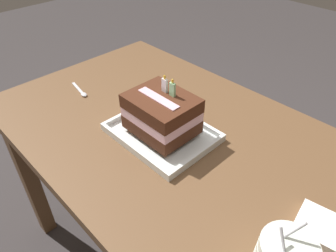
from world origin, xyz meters
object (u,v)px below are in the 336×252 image
(foil_tray, at_px, (162,133))
(birthday_cake, at_px, (162,114))
(serving_spoon_near_tray, at_px, (82,92))
(napkin_pile, at_px, (320,227))

(foil_tray, distance_m, birthday_cake, 0.07)
(serving_spoon_near_tray, height_order, napkin_pile, napkin_pile)
(serving_spoon_near_tray, bearing_deg, foil_tray, 6.96)
(birthday_cake, bearing_deg, foil_tray, -90.00)
(foil_tray, height_order, birthday_cake, birthday_cake)
(foil_tray, height_order, napkin_pile, foil_tray)
(foil_tray, height_order, serving_spoon_near_tray, foil_tray)
(foil_tray, relative_size, serving_spoon_near_tray, 2.48)
(birthday_cake, height_order, napkin_pile, birthday_cake)
(birthday_cake, relative_size, serving_spoon_near_tray, 1.55)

